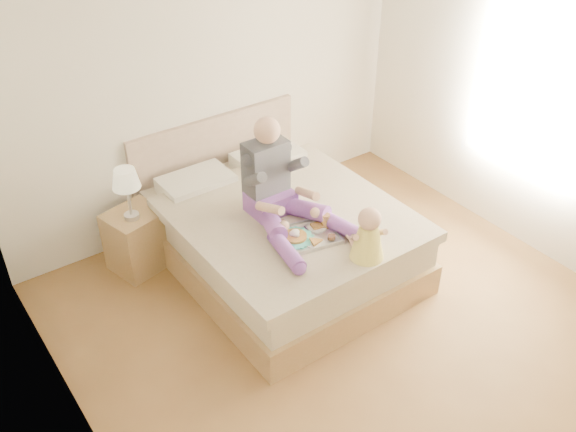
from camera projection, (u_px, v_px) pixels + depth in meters
room at (380, 157)px, 4.13m from camera, size 4.02×4.22×2.71m
bed at (276, 231)px, 5.48m from camera, size 1.70×2.18×1.00m
nightstand at (137, 240)px, 5.46m from camera, size 0.53×0.49×0.54m
lamp at (126, 182)px, 5.05m from camera, size 0.22×0.22×0.46m
adult at (279, 191)px, 5.01m from camera, size 0.71×1.00×0.84m
tray at (306, 234)px, 4.90m from camera, size 0.53×0.45×0.13m
baby at (367, 237)px, 4.64m from camera, size 0.30×0.38×0.42m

